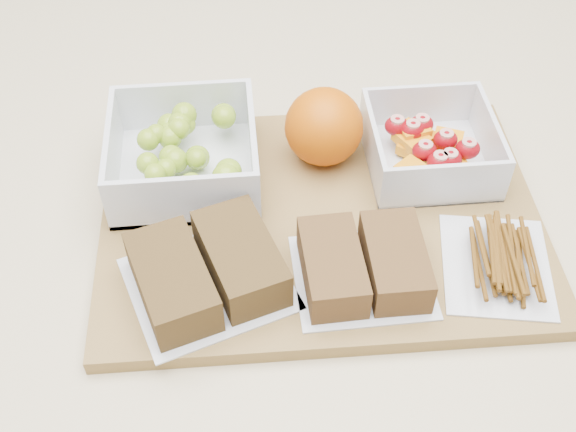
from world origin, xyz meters
name	(u,v)px	position (x,y,z in m)	size (l,w,h in m)	color
cutting_board	(321,219)	(0.02, 0.00, 0.91)	(0.42, 0.30, 0.02)	olive
grape_container	(186,153)	(-0.11, 0.07, 0.94)	(0.14, 0.14, 0.06)	silver
fruit_container	(430,148)	(0.13, 0.06, 0.94)	(0.12, 0.12, 0.05)	silver
orange	(324,127)	(0.03, 0.08, 0.96)	(0.08, 0.08, 0.08)	#CB5704
sandwich_bag_left	(207,270)	(-0.09, -0.08, 0.94)	(0.17, 0.16, 0.04)	silver
sandwich_bag_center	(364,265)	(0.04, -0.08, 0.93)	(0.12, 0.11, 0.04)	silver
pretzel_bag	(499,258)	(0.17, -0.08, 0.93)	(0.11, 0.13, 0.03)	silver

